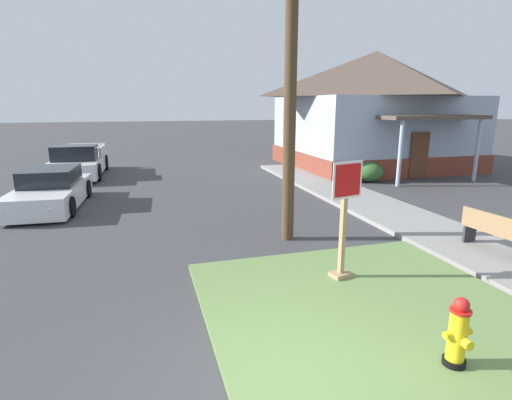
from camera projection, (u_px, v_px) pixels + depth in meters
ground_plane at (282, 394)px, 4.48m from camera, size 160.00×160.00×0.00m
grass_corner_patch at (369, 311)px, 6.22m from camera, size 5.09×5.13×0.08m
sidewalk_strip at (390, 213)px, 11.79m from camera, size 2.20×19.54×0.12m
fire_hydrant at (458, 334)px, 4.77m from camera, size 0.38×0.34×0.90m
stop_sign at (344, 224)px, 7.12m from camera, size 0.66×0.36×2.18m
manhole_cover at (248, 278)px, 7.47m from camera, size 0.70×0.70×0.02m
parked_sedan_white at (51, 191)px, 12.55m from camera, size 2.06×4.36×1.25m
pickup_truck_white at (79, 163)px, 18.02m from camera, size 2.26×5.17×1.48m
street_bench at (497, 231)px, 8.39m from camera, size 0.54×1.57×0.85m
utility_pole at (292, 2)px, 8.42m from camera, size 1.53×0.29×10.33m
corner_house at (374, 109)px, 20.53m from camera, size 8.91×9.34×5.87m
shrub_near_porch at (369, 172)px, 16.80m from camera, size 1.20×1.20×0.86m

